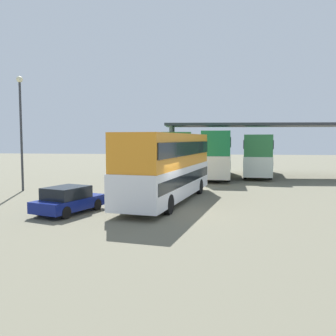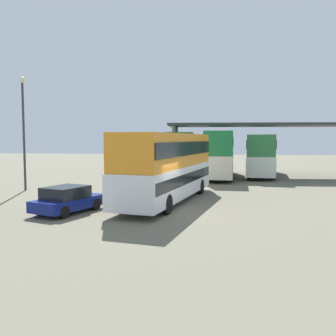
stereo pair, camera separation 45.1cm
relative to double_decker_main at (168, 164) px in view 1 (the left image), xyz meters
name	(u,v)px [view 1 (the left image)]	position (x,y,z in m)	size (l,w,h in m)	color
ground_plane	(170,213)	(0.53, -3.40, -2.21)	(140.00, 140.00, 0.00)	#676451
double_decker_main	(168,164)	(0.00, 0.00, 0.00)	(4.56, 11.65, 4.02)	white
parked_hatchback	(68,200)	(-4.55, -4.01, -1.54)	(2.92, 4.13, 1.35)	navy
double_decker_near_canopy	(174,153)	(-1.07, 13.70, 0.14)	(3.97, 10.64, 4.29)	silver
double_decker_mid_row	(217,152)	(3.09, 14.26, 0.19)	(2.94, 11.49, 4.39)	silver
double_decker_far_right	(258,153)	(7.20, 16.45, 0.04)	(3.79, 11.58, 4.09)	silver
depot_canopy	(267,127)	(7.93, 15.28, 2.62)	(20.08, 6.51, 5.19)	#33353A
lamppost_tall	(21,120)	(-10.89, 3.25, 2.86)	(0.44, 0.44, 8.11)	#33353A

